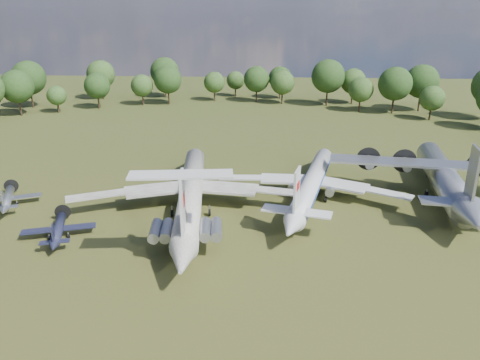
# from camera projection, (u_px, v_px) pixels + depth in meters

# --- Properties ---
(ground) EXTENTS (300.00, 300.00, 0.00)m
(ground) POSITION_uv_depth(u_px,v_px,m) (188.00, 209.00, 76.61)
(ground) COLOR #203A13
(ground) RESTS_ON ground
(il62_airliner) EXTENTS (44.72, 55.20, 5.02)m
(il62_airliner) POSITION_uv_depth(u_px,v_px,m) (191.00, 197.00, 75.05)
(il62_airliner) COLOR silver
(il62_airliner) RESTS_ON ground
(tu104_jet) EXTENTS (42.49, 50.54, 4.39)m
(tu104_jet) POSITION_uv_depth(u_px,v_px,m) (312.00, 186.00, 80.20)
(tu104_jet) COLOR silver
(tu104_jet) RESTS_ON ground
(an12_transport) EXTENTS (44.28, 48.21, 5.72)m
(an12_transport) POSITION_uv_depth(u_px,v_px,m) (444.00, 181.00, 80.57)
(an12_transport) COLOR #A8ABB0
(an12_transport) RESTS_ON ground
(small_prop_west) EXTENTS (13.89, 16.33, 2.04)m
(small_prop_west) POSITION_uv_depth(u_px,v_px,m) (59.00, 231.00, 66.90)
(small_prop_west) COLOR black
(small_prop_west) RESTS_ON ground
(small_prop_northwest) EXTENTS (14.94, 16.93, 2.06)m
(small_prop_northwest) POSITION_uv_depth(u_px,v_px,m) (8.00, 200.00, 77.41)
(small_prop_northwest) COLOR gray
(small_prop_northwest) RESTS_ON ground
(person_on_il62) EXTENTS (0.68, 0.50, 1.70)m
(person_on_il62) POSITION_uv_depth(u_px,v_px,m) (185.00, 215.00, 60.71)
(person_on_il62) COLOR olive
(person_on_il62) RESTS_ON il62_airliner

